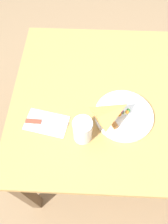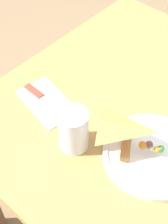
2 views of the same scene
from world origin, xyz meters
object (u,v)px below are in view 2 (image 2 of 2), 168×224
at_px(plate_pizza, 153,153).
at_px(napkin_folded, 47,102).
at_px(milk_glass, 74,131).
at_px(butter_knife, 45,99).

xyz_separation_m(plate_pizza, napkin_folded, (-0.33, -0.05, -0.01)).
bearing_deg(napkin_folded, milk_glass, -19.35).
bearing_deg(napkin_folded, butter_knife, 178.07).
height_order(milk_glass, butter_knife, milk_glass).
height_order(napkin_folded, butter_knife, butter_knife).
xyz_separation_m(plate_pizza, butter_knife, (-0.34, -0.05, -0.01)).
distance_m(napkin_folded, butter_knife, 0.01).
bearing_deg(milk_glass, butter_knife, 161.51).
bearing_deg(milk_glass, napkin_folded, 160.65).
relative_size(milk_glass, napkin_folded, 0.60).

